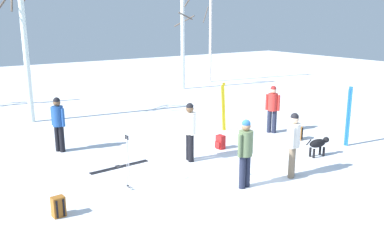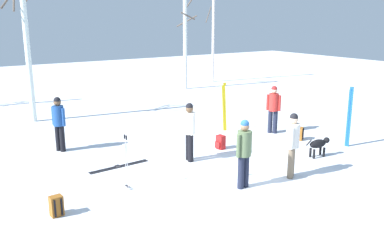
# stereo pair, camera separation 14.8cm
# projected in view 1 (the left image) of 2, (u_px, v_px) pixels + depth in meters

# --- Properties ---
(ground_plane) EXTENTS (60.00, 60.00, 0.00)m
(ground_plane) POSITION_uv_depth(u_px,v_px,m) (238.00, 180.00, 10.61)
(ground_plane) COLOR white
(person_0) EXTENTS (0.34, 0.45, 1.72)m
(person_0) POSITION_uv_depth(u_px,v_px,m) (273.00, 106.00, 14.74)
(person_0) COLOR #1E2338
(person_0) RESTS_ON ground_plane
(person_1) EXTENTS (0.51, 0.34, 1.72)m
(person_1) POSITION_uv_depth(u_px,v_px,m) (245.00, 149.00, 9.95)
(person_1) COLOR #1E2338
(person_1) RESTS_ON ground_plane
(person_2) EXTENTS (0.34, 0.47, 1.72)m
(person_2) POSITION_uv_depth(u_px,v_px,m) (58.00, 121.00, 12.65)
(person_2) COLOR black
(person_2) RESTS_ON ground_plane
(person_3) EXTENTS (0.44, 0.35, 1.72)m
(person_3) POSITION_uv_depth(u_px,v_px,m) (293.00, 141.00, 10.63)
(person_3) COLOR #72604C
(person_3) RESTS_ON ground_plane
(person_4) EXTENTS (0.34, 0.51, 1.72)m
(person_4) POSITION_uv_depth(u_px,v_px,m) (190.00, 128.00, 11.83)
(person_4) COLOR black
(person_4) RESTS_ON ground_plane
(dog) EXTENTS (0.89, 0.29, 0.57)m
(dog) POSITION_uv_depth(u_px,v_px,m) (319.00, 144.00, 12.35)
(dog) COLOR black
(dog) RESTS_ON ground_plane
(ski_pair_planted_0) EXTENTS (0.07, 0.14, 1.95)m
(ski_pair_planted_0) POSITION_uv_depth(u_px,v_px,m) (348.00, 117.00, 13.22)
(ski_pair_planted_0) COLOR blue
(ski_pair_planted_0) RESTS_ON ground_plane
(ski_pair_planted_1) EXTENTS (0.22, 0.08, 1.78)m
(ski_pair_planted_1) POSITION_uv_depth(u_px,v_px,m) (223.00, 107.00, 15.03)
(ski_pair_planted_1) COLOR yellow
(ski_pair_planted_1) RESTS_ON ground_plane
(ski_pair_lying_0) EXTENTS (1.78, 0.28, 0.05)m
(ski_pair_lying_0) POSITION_uv_depth(u_px,v_px,m) (120.00, 167.00, 11.53)
(ski_pair_lying_0) COLOR black
(ski_pair_lying_0) RESTS_ON ground_plane
(ski_poles_0) EXTENTS (0.07, 0.20, 1.37)m
(ski_poles_0) POSITION_uv_depth(u_px,v_px,m) (128.00, 161.00, 9.88)
(ski_poles_0) COLOR #B2B2BC
(ski_poles_0) RESTS_ON ground_plane
(backpack_0) EXTENTS (0.28, 0.30, 0.44)m
(backpack_0) POSITION_uv_depth(u_px,v_px,m) (58.00, 207.00, 8.65)
(backpack_0) COLOR #99591E
(backpack_0) RESTS_ON ground_plane
(backpack_1) EXTENTS (0.33, 0.34, 0.44)m
(backpack_1) POSITION_uv_depth(u_px,v_px,m) (299.00, 133.00, 14.07)
(backpack_1) COLOR #99591E
(backpack_1) RESTS_ON ground_plane
(backpack_2) EXTENTS (0.31, 0.28, 0.44)m
(backpack_2) POSITION_uv_depth(u_px,v_px,m) (220.00, 142.00, 13.09)
(backpack_2) COLOR red
(backpack_2) RESTS_ON ground_plane
(water_bottle_0) EXTENTS (0.07, 0.07, 0.23)m
(water_bottle_0) POSITION_uv_depth(u_px,v_px,m) (245.00, 171.00, 10.91)
(water_bottle_0) COLOR green
(water_bottle_0) RESTS_ON ground_plane
(birch_tree_1) EXTENTS (1.53, 1.65, 5.44)m
(birch_tree_1) POSITION_uv_depth(u_px,v_px,m) (25.00, 48.00, 15.79)
(birch_tree_1) COLOR silver
(birch_tree_1) RESTS_ON ground_plane
(birch_tree_2) EXTENTS (1.35, 1.37, 5.24)m
(birch_tree_2) POSITION_uv_depth(u_px,v_px,m) (183.00, 42.00, 23.41)
(birch_tree_2) COLOR white
(birch_tree_2) RESTS_ON ground_plane
(birch_tree_3) EXTENTS (1.04, 1.05, 6.62)m
(birch_tree_3) POSITION_uv_depth(u_px,v_px,m) (211.00, 27.00, 25.86)
(birch_tree_3) COLOR silver
(birch_tree_3) RESTS_ON ground_plane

